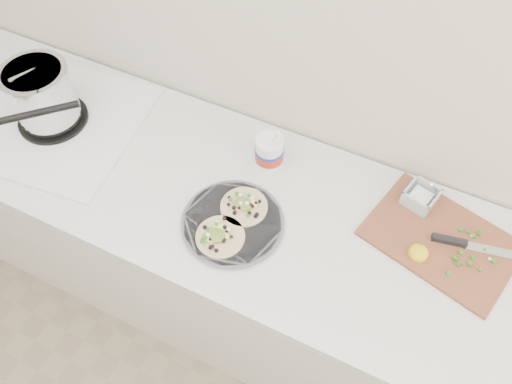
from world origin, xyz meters
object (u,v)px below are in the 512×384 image
at_px(cutboard, 442,235).
at_px(stove, 46,104).
at_px(taco_plate, 232,221).
at_px(tub, 270,150).

bearing_deg(cutboard, stove, -160.11).
bearing_deg(taco_plate, stove, 172.46).
relative_size(stove, cutboard, 1.34).
height_order(stove, taco_plate, stove).
height_order(stove, cutboard, stove).
distance_m(stove, cutboard, 1.33).
distance_m(taco_plate, tub, 0.27).
bearing_deg(cutboard, tub, -169.12).
relative_size(tub, cutboard, 0.44).
bearing_deg(taco_plate, tub, 89.80).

